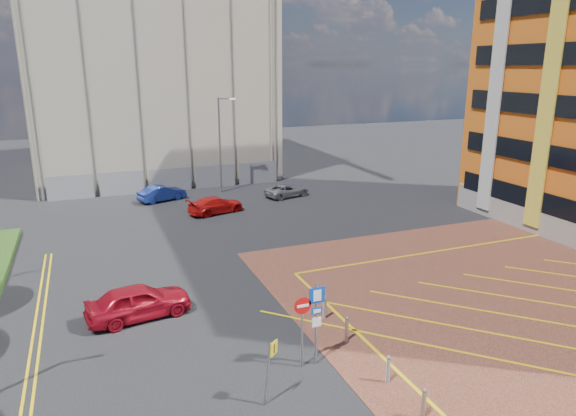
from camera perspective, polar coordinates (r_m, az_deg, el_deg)
ground at (r=18.77m, az=2.97°, el=-18.70°), size 140.00×140.00×0.00m
lamp_back at (r=43.81m, az=-7.49°, el=7.35°), size 1.53×0.16×8.00m
sign_cluster at (r=18.64m, az=2.61°, el=-11.96°), size 1.17×0.12×3.20m
warning_sign at (r=16.97m, az=-2.05°, el=-17.02°), size 0.57×0.38×2.25m
bollard_row at (r=18.28m, az=12.22°, el=-18.35°), size 0.14×11.14×0.90m
construction_building at (r=54.43m, az=-15.37°, el=15.55°), size 21.20×19.20×22.00m
construction_fence at (r=45.70m, az=-11.72°, el=3.21°), size 21.60×0.06×2.00m
car_red_left at (r=23.34m, az=-16.25°, el=-9.94°), size 4.64×2.43×1.50m
car_blue_back at (r=42.41m, az=-13.82°, el=1.61°), size 4.03×2.49×1.25m
car_red_back at (r=38.17m, az=-8.03°, el=0.34°), size 4.51×2.80×1.22m
car_silver_back at (r=42.52m, az=-0.12°, el=1.97°), size 4.13×2.69×1.06m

